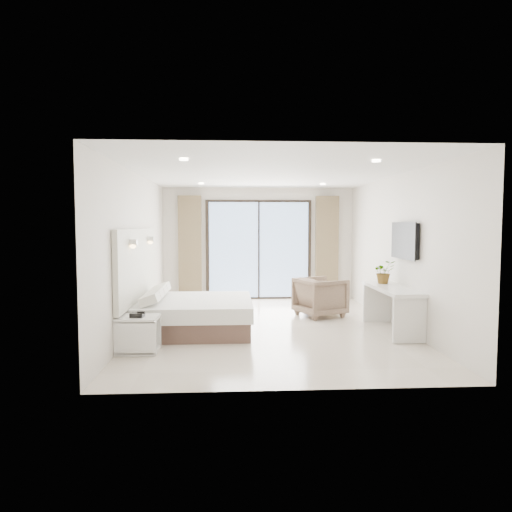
# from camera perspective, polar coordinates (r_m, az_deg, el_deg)

# --- Properties ---
(ground) EXTENTS (6.20, 6.20, 0.00)m
(ground) POSITION_cam_1_polar(r_m,az_deg,el_deg) (8.20, 1.68, -8.86)
(ground) COLOR beige
(ground) RESTS_ON ground
(room_shell) EXTENTS (4.62, 6.22, 2.72)m
(room_shell) POSITION_cam_1_polar(r_m,az_deg,el_deg) (8.70, -0.01, 2.40)
(room_shell) COLOR silver
(room_shell) RESTS_ON ground
(bed) EXTENTS (1.95, 1.86, 0.68)m
(bed) POSITION_cam_1_polar(r_m,az_deg,el_deg) (7.92, -7.91, -7.23)
(bed) COLOR brown
(bed) RESTS_ON ground
(nightstand) EXTENTS (0.59, 0.49, 0.51)m
(nightstand) POSITION_cam_1_polar(r_m,az_deg,el_deg) (6.79, -14.52, -9.47)
(nightstand) COLOR white
(nightstand) RESTS_ON ground
(phone) EXTENTS (0.20, 0.16, 0.06)m
(phone) POSITION_cam_1_polar(r_m,az_deg,el_deg) (6.67, -14.62, -7.15)
(phone) COLOR black
(phone) RESTS_ON nightstand
(console_desk) EXTENTS (0.54, 1.72, 0.77)m
(console_desk) POSITION_cam_1_polar(r_m,az_deg,el_deg) (8.07, 16.63, -5.11)
(console_desk) COLOR white
(console_desk) RESTS_ON ground
(plant) EXTENTS (0.42, 0.46, 0.32)m
(plant) POSITION_cam_1_polar(r_m,az_deg,el_deg) (8.43, 15.69, -2.24)
(plant) COLOR #33662D
(plant) RESTS_ON console_desk
(armchair) EXTENTS (1.04, 1.06, 0.85)m
(armchair) POSITION_cam_1_polar(r_m,az_deg,el_deg) (9.16, 8.05, -4.83)
(armchair) COLOR #7D6751
(armchair) RESTS_ON ground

